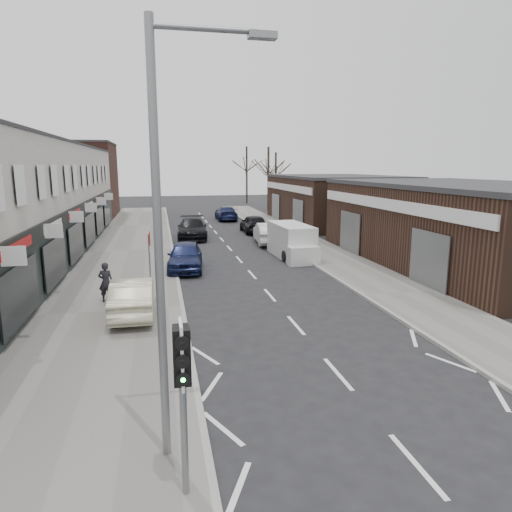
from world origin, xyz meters
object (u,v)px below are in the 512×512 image
sedan_on_pavement (133,296)px  parked_car_right_b (254,224)px  white_van (292,242)px  parked_car_left_b (192,228)px  parked_car_right_a (268,233)px  street_lamp (168,225)px  traffic_light (182,369)px  parked_car_right_c (226,213)px  pedestrian (106,282)px  parked_car_left_a (185,256)px  warning_sign (150,243)px

sedan_on_pavement → parked_car_right_b: size_ratio=0.93×
white_van → parked_car_left_b: white_van is taller
parked_car_left_b → parked_car_right_a: 6.41m
street_lamp → parked_car_left_b: (2.33, 27.75, -3.82)m
traffic_light → parked_car_right_c: 41.32m
street_lamp → parked_car_left_b: bearing=85.2°
traffic_light → street_lamp: size_ratio=0.39×
pedestrian → parked_car_left_a: size_ratio=0.37×
white_van → parked_car_right_c: (-1.20, 20.57, -0.25)m
white_van → parked_car_left_b: (-5.60, 8.78, -0.17)m
street_lamp → traffic_light: bearing=-84.1°
street_lamp → parked_car_left_a: 17.14m
sedan_on_pavement → parked_car_left_a: (2.40, 7.72, -0.05)m
parked_car_right_c → parked_car_right_a: bearing=94.1°
traffic_light → street_lamp: street_lamp is taller
warning_sign → parked_car_right_c: (7.36, 26.74, -1.47)m
warning_sign → parked_car_right_b: (8.35, 17.01, -1.41)m
traffic_light → parked_car_right_a: size_ratio=0.65×
warning_sign → sedan_on_pavement: bearing=-99.2°
white_van → parked_car_right_a: bearing=91.3°
sedan_on_pavement → parked_car_right_c: size_ratio=0.86×
street_lamp → pedestrian: 11.71m
warning_sign → pedestrian: 2.92m
parked_car_left_b → parked_car_right_b: size_ratio=1.20×
street_lamp → parked_car_left_b: 28.10m
parked_car_right_a → parked_car_right_b: (0.13, 5.74, 0.00)m
pedestrian → parked_car_right_c: (9.15, 28.68, -0.23)m
white_van → parked_car_right_b: 10.85m
white_van → sedan_on_pavement: size_ratio=1.24×
street_lamp → parked_car_right_c: size_ratio=1.59×
sedan_on_pavement → parked_car_right_c: sedan_on_pavement is taller
parked_car_right_b → parked_car_right_c: (-0.99, 9.73, -0.06)m
street_lamp → parked_car_right_b: size_ratio=1.73×
sedan_on_pavement → parked_car_left_b: parked_car_left_b is taller
traffic_light → warning_sign: (-0.76, 14.02, -0.21)m
traffic_light → street_lamp: (-0.13, 1.22, 2.20)m
warning_sign → parked_car_left_a: bearing=65.3°
warning_sign → parked_car_left_b: 15.30m
parked_car_left_a → parked_car_right_b: (6.57, 13.15, 0.01)m
traffic_light → parked_car_left_a: size_ratio=0.68×
warning_sign → parked_car_right_b: warning_sign is taller
traffic_light → sedan_on_pavement: size_ratio=0.72×
parked_car_left_a → parked_car_right_b: bearing=68.9°
sedan_on_pavement → parked_car_left_a: bearing=-107.5°
traffic_light → warning_sign: bearing=93.1°
parked_car_right_a → white_van: bearing=99.0°
sedan_on_pavement → parked_car_right_b: 22.71m
warning_sign → parked_car_left_a: size_ratio=0.59×
white_van → parked_car_right_c: bearing=90.8°
parked_car_right_a → warning_sign: bearing=59.1°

